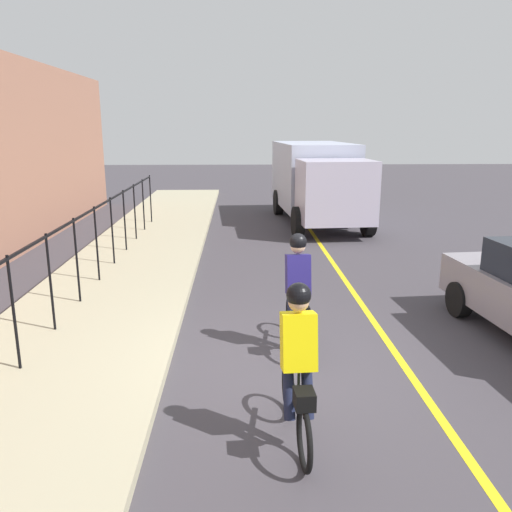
{
  "coord_description": "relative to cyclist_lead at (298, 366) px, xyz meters",
  "views": [
    {
      "loc": [
        -7.05,
        0.78,
        3.38
      ],
      "look_at": [
        2.42,
        0.46,
        1.0
      ],
      "focal_mm": 36.49,
      "sensor_mm": 36.0,
      "label": 1
    }
  ],
  "objects": [
    {
      "name": "lane_line_centre",
      "position": [
        2.03,
        -1.77,
        -0.91
      ],
      "size": [
        36.0,
        0.12,
        0.01
      ],
      "primitive_type": "cube",
      "color": "yellow",
      "rests_on": "ground"
    },
    {
      "name": "iron_fence",
      "position": [
        3.03,
        3.63,
        0.38
      ],
      "size": [
        19.66,
        0.04,
        1.6
      ],
      "color": "black",
      "rests_on": "sidewalk"
    },
    {
      "name": "sidewalk",
      "position": [
        2.03,
        3.23,
        -0.84
      ],
      "size": [
        40.0,
        3.2,
        0.15
      ],
      "primitive_type": "cube",
      "color": "tan",
      "rests_on": "ground"
    },
    {
      "name": "cyclist_follow",
      "position": [
        2.5,
        -0.28,
        0.0
      ],
      "size": [
        1.71,
        0.38,
        1.83
      ],
      "rotation": [
        0.0,
        0.0,
        0.06
      ],
      "color": "black",
      "rests_on": "ground"
    },
    {
      "name": "ground_plane",
      "position": [
        2.03,
        -0.17,
        -0.91
      ],
      "size": [
        80.0,
        80.0,
        0.0
      ],
      "primitive_type": "plane",
      "color": "#3F3B41"
    },
    {
      "name": "box_truck_background",
      "position": [
        13.36,
        -2.18,
        0.64
      ],
      "size": [
        6.84,
        2.88,
        2.78
      ],
      "rotation": [
        0.0,
        0.0,
        3.21
      ],
      "color": "#ABB2C9",
      "rests_on": "ground"
    },
    {
      "name": "cyclist_lead",
      "position": [
        0.0,
        0.0,
        0.0
      ],
      "size": [
        1.71,
        0.38,
        1.83
      ],
      "rotation": [
        0.0,
        0.0,
        0.06
      ],
      "color": "black",
      "rests_on": "ground"
    }
  ]
}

